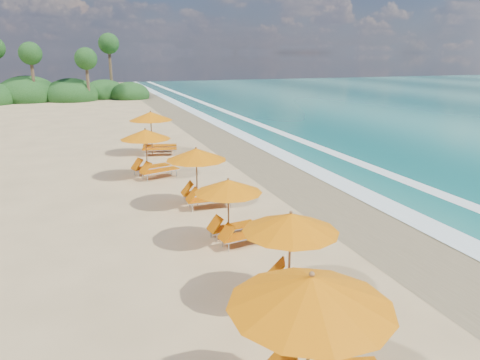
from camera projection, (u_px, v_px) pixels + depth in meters
ground at (240, 211)px, 16.74m from camera, size 160.00×160.00×0.00m
wet_sand at (334, 200)px, 18.03m from camera, size 4.00×160.00×0.01m
surf_foam at (391, 192)px, 18.89m from camera, size 4.00×160.00×0.01m
station_0 at (322, 338)px, 6.91m from camera, size 3.19×3.09×2.58m
station_1 at (297, 252)px, 10.36m from camera, size 2.93×2.90×2.25m
station_2 at (233, 206)px, 13.72m from camera, size 2.46×2.34×2.08m
station_3 at (201, 173)px, 17.07m from camera, size 2.50×2.32×2.30m
station_4 at (150, 150)px, 21.04m from camera, size 2.97×2.89×2.35m
station_5 at (155, 130)px, 25.87m from camera, size 3.03×2.91×2.51m
treeline at (37, 93)px, 54.56m from camera, size 25.80×8.80×9.74m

